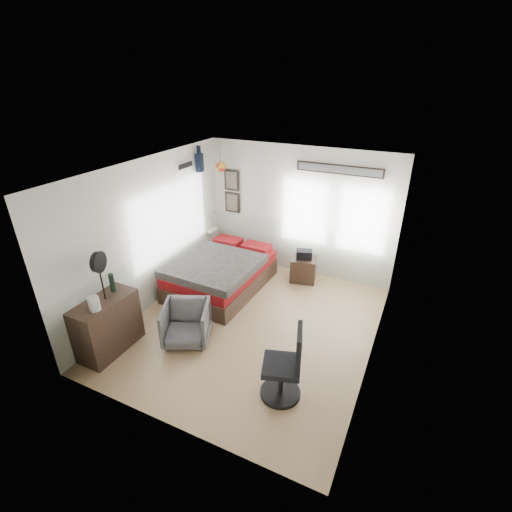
# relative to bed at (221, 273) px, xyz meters

# --- Properties ---
(ground_plane) EXTENTS (4.00, 4.50, 0.01)m
(ground_plane) POSITION_rel_bed_xyz_m (1.11, -0.87, -0.34)
(ground_plane) COLOR tan
(room_shell) EXTENTS (4.02, 4.52, 2.71)m
(room_shell) POSITION_rel_bed_xyz_m (1.03, -0.68, 1.28)
(room_shell) COLOR beige
(room_shell) RESTS_ON ground_plane
(wall_decor) EXTENTS (3.55, 1.32, 1.44)m
(wall_decor) POSITION_rel_bed_xyz_m (0.00, 1.09, 1.76)
(wall_decor) COLOR #2F2218
(wall_decor) RESTS_ON room_shell
(bed) EXTENTS (1.61, 2.19, 0.68)m
(bed) POSITION_rel_bed_xyz_m (0.00, 0.00, 0.00)
(bed) COLOR #302018
(bed) RESTS_ON ground_plane
(dresser) EXTENTS (0.48, 1.00, 0.90)m
(dresser) POSITION_rel_bed_xyz_m (-0.63, -2.35, 0.12)
(dresser) COLOR #302018
(dresser) RESTS_ON ground_plane
(armchair) EXTENTS (0.95, 0.96, 0.66)m
(armchair) POSITION_rel_bed_xyz_m (0.33, -1.66, -0.00)
(armchair) COLOR slate
(armchair) RESTS_ON ground_plane
(nightstand) EXTENTS (0.59, 0.51, 0.51)m
(nightstand) POSITION_rel_bed_xyz_m (1.39, 1.01, -0.08)
(nightstand) COLOR #302018
(nightstand) RESTS_ON ground_plane
(task_chair) EXTENTS (0.62, 0.62, 1.10)m
(task_chair) POSITION_rel_bed_xyz_m (2.20, -2.05, 0.11)
(task_chair) COLOR black
(task_chair) RESTS_ON ground_plane
(kettle) EXTENTS (0.18, 0.16, 0.21)m
(kettle) POSITION_rel_bed_xyz_m (-0.55, -2.56, 0.67)
(kettle) COLOR silver
(kettle) RESTS_ON dresser
(bottle) EXTENTS (0.08, 0.08, 0.31)m
(bottle) POSITION_rel_bed_xyz_m (-0.68, -2.07, 0.72)
(bottle) COLOR black
(bottle) RESTS_ON dresser
(stand_fan) EXTENTS (0.17, 0.32, 0.79)m
(stand_fan) POSITION_rel_bed_xyz_m (-0.62, -2.29, 1.18)
(stand_fan) COLOR black
(stand_fan) RESTS_ON dresser
(black_bag) EXTENTS (0.37, 0.30, 0.19)m
(black_bag) POSITION_rel_bed_xyz_m (1.39, 1.01, 0.27)
(black_bag) COLOR black
(black_bag) RESTS_ON nightstand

